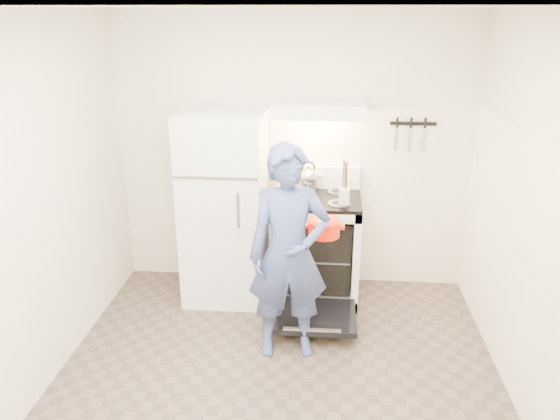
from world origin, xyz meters
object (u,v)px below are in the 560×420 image
(refrigerator, at_px, (225,207))
(stove_body, at_px, (315,249))
(tea_kettle, at_px, (308,175))
(person, at_px, (289,254))
(dutch_oven, at_px, (324,229))

(refrigerator, distance_m, stove_body, 0.90)
(tea_kettle, height_order, person, person)
(dutch_oven, bearing_deg, refrigerator, 149.05)
(refrigerator, relative_size, dutch_oven, 5.32)
(person, bearing_deg, tea_kettle, 76.07)
(refrigerator, distance_m, person, 1.07)
(refrigerator, bearing_deg, person, -54.09)
(person, height_order, dutch_oven, person)
(tea_kettle, bearing_deg, dutch_oven, -78.82)
(stove_body, distance_m, tea_kettle, 0.66)
(stove_body, height_order, tea_kettle, tea_kettle)
(tea_kettle, xyz_separation_m, person, (-0.10, -1.12, -0.27))
(stove_body, height_order, dutch_oven, dutch_oven)
(stove_body, distance_m, dutch_oven, 0.70)
(tea_kettle, relative_size, dutch_oven, 0.82)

